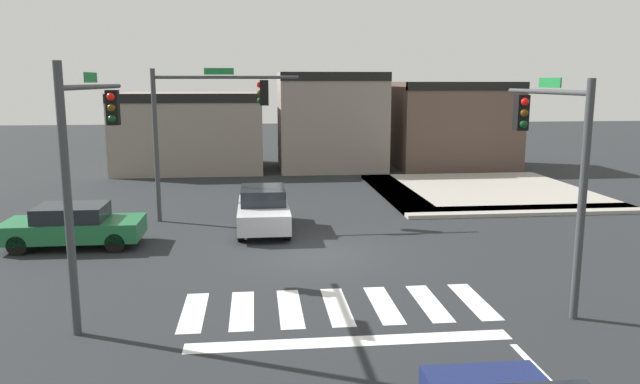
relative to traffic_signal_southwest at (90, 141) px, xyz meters
name	(u,v)px	position (x,y,z in m)	size (l,w,h in m)	color
ground_plane	(318,254)	(5.72, 3.47, -3.92)	(120.00, 120.00, 0.00)	#232628
crosswalk_near	(337,306)	(5.72, -1.03, -3.92)	(7.32, 2.51, 0.01)	silver
curb_corner_northeast	(474,192)	(14.22, 12.89, -3.85)	(10.00, 10.60, 0.15)	#9E998E
storefront_row	(312,126)	(7.32, 22.40, -1.31)	(23.98, 6.76, 5.83)	gray
traffic_signal_southwest	(90,141)	(0.00, 0.00, 0.00)	(0.32, 5.52, 5.71)	#383A3D
traffic_signal_southeast	(552,147)	(10.97, -0.80, -0.18)	(0.32, 4.22, 5.39)	#383A3D
traffic_signal_northwest	(205,114)	(2.00, 8.63, 0.16)	(5.49, 0.32, 5.80)	#383A3D
car_silver	(263,209)	(4.09, 6.80, -3.16)	(1.79, 4.12, 1.52)	#B7BABF
car_green	(73,226)	(-2.07, 5.19, -3.22)	(4.33, 1.89, 1.38)	#1E6638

